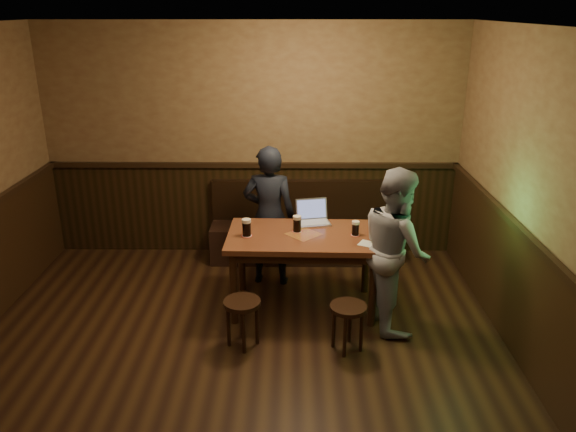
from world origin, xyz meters
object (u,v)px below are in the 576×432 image
Objects in this scene: pint_right at (355,228)px; person_grey at (396,249)px; stool_left at (242,310)px; person_suit at (269,216)px; pint_left at (247,228)px; stool_right at (348,314)px; pint_mid at (297,224)px; bench at (302,234)px; pub_table at (304,244)px; laptop at (313,217)px.

pint_right is 0.10× the size of person_grey.
stool_left is 1.38m from pint_right.
person_suit is at bearing 145.78° from pint_right.
pint_left is at bearing -178.53° from pint_right.
stool_right is 0.28× the size of person_suit.
person_grey is at bearing -21.70° from pint_mid.
person_suit is (-0.37, -0.64, 0.48)m from bench.
bench is 1.40× the size of person_suit.
pub_table is 0.39m from laptop.
laptop is (0.66, 1.06, 0.51)m from stool_left.
pint_left is at bearing -166.94° from pint_mid.
pint_mid is 0.32m from laptop.
pint_mid is at bearing 57.97° from person_grey.
pub_table is at bearing 4.85° from pint_left.
pint_right is (0.12, 0.76, 0.53)m from stool_right.
pint_right is at bearing 80.83° from stool_right.
pint_mid is at bearing 118.19° from stool_right.
bench is 12.92× the size of pint_mid.
laptop is (-0.29, 1.12, 0.51)m from stool_right.
stool_left reaches higher than stool_right.
person_grey is at bearing -60.38° from bench.
person_grey is (1.43, -0.25, -0.11)m from pint_left.
stool_right is (0.95, -0.06, -0.01)m from stool_left.
laptop is (0.10, -0.88, 0.56)m from bench.
bench is 2.02m from stool_left.
pint_left reaches higher than pint_right.
person_suit is (0.20, 0.62, -0.11)m from pint_left.
pint_right is 1.06m from person_suit.
bench is 1.43× the size of pub_table.
stool_left is 0.86m from pint_left.
stool_left is 0.29× the size of person_grey.
pint_mid is at bearing 126.53° from person_suit.
pub_table is at bearing 51.90° from stool_left.
bench is 5.82× the size of laptop.
person_grey is at bearing -17.81° from pub_table.
pint_left is 0.77m from laptop.
pint_mid is 0.11× the size of person_grey.
pint_left is 1.45m from person_grey.
stool_right is (0.39, -0.78, -0.35)m from pub_table.
laptop is at bearing 104.44° from stool_right.
pub_table is at bearing 177.72° from pint_right.
person_suit is (-0.88, 0.60, -0.10)m from pint_right.
person_suit is at bearing -119.63° from bench.
pub_table is 3.35× the size of stool_left.
bench reaches higher than pub_table.
pub_table is 3.42× the size of stool_right.
laptop is at bearing 74.92° from pub_table.
person_grey is (0.76, -0.64, -0.08)m from laptop.
laptop is at bearing -83.49° from bench.
stool_right is 1.10m from pint_mid.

